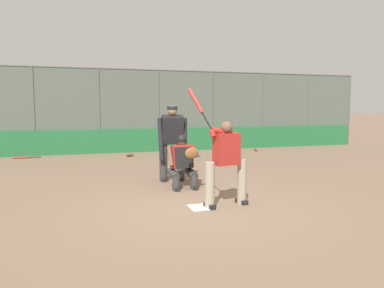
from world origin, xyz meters
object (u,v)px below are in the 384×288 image
at_px(batter_at_plate, 226,160).
at_px(spare_bat_first_base_side, 182,153).
at_px(spare_bat_third_base_side, 193,156).
at_px(spare_bat_by_padding, 23,158).
at_px(catcher_behind_plate, 183,161).
at_px(fielding_glove_on_dirt, 130,155).
at_px(spare_bat_near_backstop, 256,150).
at_px(umpire_home, 172,141).

xyz_separation_m(batter_at_plate, spare_bat_first_base_side, (-1.37, -7.61, -0.81)).
relative_size(batter_at_plate, spare_bat_third_base_side, 2.57).
distance_m(spare_bat_by_padding, spare_bat_third_base_side, 5.99).
relative_size(catcher_behind_plate, spare_bat_first_base_side, 1.33).
bearing_deg(spare_bat_first_base_side, fielding_glove_on_dirt, 20.14).
distance_m(spare_bat_by_padding, fielding_glove_on_dirt, 3.70).
bearing_deg(spare_bat_third_base_side, spare_bat_near_backstop, -1.22).
distance_m(catcher_behind_plate, fielding_glove_on_dirt, 5.76).
xyz_separation_m(catcher_behind_plate, umpire_home, (0.01, -0.87, 0.36)).
relative_size(umpire_home, spare_bat_near_backstop, 2.27).
bearing_deg(umpire_home, catcher_behind_plate, 96.89).
height_order(batter_at_plate, umpire_home, batter_at_plate).
bearing_deg(catcher_behind_plate, umpire_home, -90.36).
height_order(spare_bat_near_backstop, spare_bat_by_padding, same).
bearing_deg(catcher_behind_plate, batter_at_plate, 99.88).
bearing_deg(spare_bat_by_padding, fielding_glove_on_dirt, 172.57).
relative_size(spare_bat_third_base_side, spare_bat_first_base_side, 0.92).
bearing_deg(spare_bat_first_base_side, spare_bat_near_backstop, -169.24).
distance_m(umpire_home, spare_bat_near_backstop, 6.99).
distance_m(batter_at_plate, spare_bat_first_base_side, 7.78).
xyz_separation_m(catcher_behind_plate, fielding_glove_on_dirt, (0.36, -5.72, -0.57)).
distance_m(spare_bat_near_backstop, spare_bat_third_base_side, 3.20).
height_order(catcher_behind_plate, spare_bat_near_backstop, catcher_behind_plate).
height_order(catcher_behind_plate, fielding_glove_on_dirt, catcher_behind_plate).
bearing_deg(umpire_home, spare_bat_by_padding, -48.09).
bearing_deg(spare_bat_first_base_side, spare_bat_by_padding, 9.42).
bearing_deg(spare_bat_near_backstop, umpire_home, -22.65).
bearing_deg(spare_bat_near_backstop, spare_bat_first_base_side, -70.97).
bearing_deg(spare_bat_first_base_side, catcher_behind_plate, 87.43).
height_order(batter_at_plate, spare_bat_third_base_side, batter_at_plate).
bearing_deg(fielding_glove_on_dirt, spare_bat_third_base_side, 156.95).
relative_size(catcher_behind_plate, spare_bat_near_backstop, 1.49).
relative_size(spare_bat_near_backstop, spare_bat_first_base_side, 0.89).
xyz_separation_m(spare_bat_by_padding, spare_bat_third_base_side, (-5.78, 1.54, 0.00)).
bearing_deg(fielding_glove_on_dirt, spare_bat_by_padding, -9.86).
relative_size(spare_bat_near_backstop, fielding_glove_on_dirt, 2.91).
relative_size(catcher_behind_plate, fielding_glove_on_dirt, 4.35).
bearing_deg(catcher_behind_plate, fielding_glove_on_dirt, -87.73).
bearing_deg(catcher_behind_plate, spare_bat_near_backstop, -130.87).
distance_m(batter_at_plate, umpire_home, 2.54).
xyz_separation_m(spare_bat_near_backstop, fielding_glove_on_dirt, (5.18, 0.11, 0.02)).
bearing_deg(spare_bat_first_base_side, batter_at_plate, 93.08).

